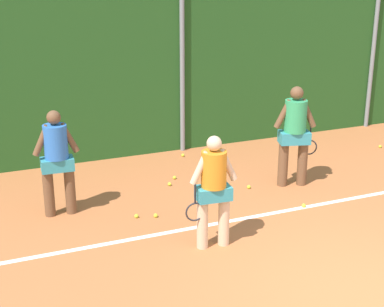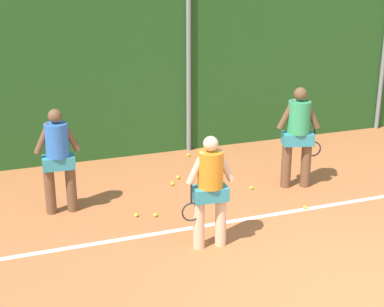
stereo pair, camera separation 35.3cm
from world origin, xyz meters
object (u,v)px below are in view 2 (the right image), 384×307
object	(u,v)px
tennis_ball_3	(305,207)
tennis_ball_13	(222,212)
tennis_ball_2	(172,184)
tennis_ball_1	(155,215)
tennis_ball_12	(251,188)
tennis_ball_8	(136,215)
player_midcourt	(298,132)
tennis_ball_11	(178,177)
player_foreground_near	(210,186)
tennis_ball_0	(313,145)
player_backcourt_far	(58,155)
tennis_ball_9	(188,155)

from	to	relation	value
tennis_ball_3	tennis_ball_13	world-z (taller)	same
tennis_ball_2	tennis_ball_13	world-z (taller)	same
tennis_ball_1	tennis_ball_12	distance (m)	2.02
tennis_ball_8	tennis_ball_12	distance (m)	2.28
player_midcourt	tennis_ball_13	size ratio (longest dim) A/B	27.83
tennis_ball_11	tennis_ball_13	world-z (taller)	same
player_foreground_near	tennis_ball_11	xyz separation A→B (m)	(0.43, 2.68, -0.90)
tennis_ball_0	tennis_ball_2	xyz separation A→B (m)	(-3.65, -1.09, 0.00)
player_backcourt_far	tennis_ball_11	xyz separation A→B (m)	(2.26, 0.74, -0.94)
tennis_ball_3	tennis_ball_2	bearing A→B (deg)	134.58
tennis_ball_8	tennis_ball_11	world-z (taller)	same
tennis_ball_9	tennis_ball_11	bearing A→B (deg)	-118.61
tennis_ball_12	tennis_ball_1	bearing A→B (deg)	-165.49
player_foreground_near	tennis_ball_9	size ratio (longest dim) A/B	25.20
player_backcourt_far	tennis_ball_13	world-z (taller)	player_backcourt_far
tennis_ball_9	tennis_ball_12	distance (m)	2.14
player_midcourt	player_foreground_near	bearing A→B (deg)	-129.37
tennis_ball_3	tennis_ball_8	xyz separation A→B (m)	(-2.71, 0.68, 0.00)
player_backcourt_far	tennis_ball_1	bearing A→B (deg)	156.22
player_backcourt_far	tennis_ball_3	world-z (taller)	player_backcourt_far
tennis_ball_11	tennis_ball_12	size ratio (longest dim) A/B	1.00
tennis_ball_13	player_midcourt	bearing A→B (deg)	20.40
player_midcourt	tennis_ball_0	xyz separation A→B (m)	(1.55, 1.91, -1.00)
tennis_ball_9	tennis_ball_13	size ratio (longest dim) A/B	1.00
player_foreground_near	tennis_ball_3	xyz separation A→B (m)	(1.96, 0.64, -0.90)
tennis_ball_3	tennis_ball_8	world-z (taller)	same
tennis_ball_3	tennis_ball_9	distance (m)	3.30
tennis_ball_9	tennis_ball_13	world-z (taller)	same
player_backcourt_far	tennis_ball_2	distance (m)	2.31
tennis_ball_1	tennis_ball_13	xyz separation A→B (m)	(1.06, -0.26, 0.00)
player_foreground_near	tennis_ball_8	distance (m)	1.76
tennis_ball_8	tennis_ball_9	distance (m)	3.07
tennis_ball_0	tennis_ball_9	world-z (taller)	same
player_foreground_near	tennis_ball_2	world-z (taller)	player_foreground_near
player_foreground_near	tennis_ball_11	bearing A→B (deg)	-94.00
tennis_ball_1	tennis_ball_11	xyz separation A→B (m)	(0.88, 1.46, 0.00)
tennis_ball_0	tennis_ball_2	size ratio (longest dim) A/B	1.00
tennis_ball_3	tennis_ball_12	distance (m)	1.18
tennis_ball_0	tennis_ball_3	world-z (taller)	same
player_backcourt_far	tennis_ball_9	bearing A→B (deg)	-143.06
player_midcourt	tennis_ball_3	xyz separation A→B (m)	(-0.36, -0.95, -1.00)
tennis_ball_0	tennis_ball_9	xyz separation A→B (m)	(-2.82, 0.32, 0.00)
tennis_ball_11	tennis_ball_12	bearing A→B (deg)	-41.53
player_foreground_near	tennis_ball_9	distance (m)	4.06
player_foreground_near	tennis_ball_1	world-z (taller)	player_foreground_near
player_midcourt	tennis_ball_0	bearing A→B (deg)	66.96
tennis_ball_13	tennis_ball_11	bearing A→B (deg)	95.95
tennis_ball_2	tennis_ball_8	size ratio (longest dim) A/B	1.00
player_midcourt	tennis_ball_1	bearing A→B (deg)	-156.19
player_foreground_near	tennis_ball_3	world-z (taller)	player_foreground_near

